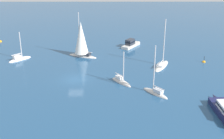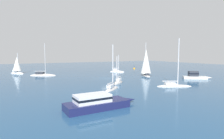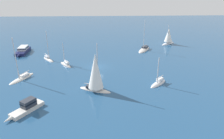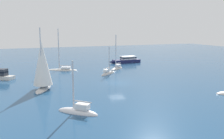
# 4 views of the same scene
# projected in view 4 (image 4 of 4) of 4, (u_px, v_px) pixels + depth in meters

# --- Properties ---
(ground_plane) EXTENTS (160.00, 160.00, 0.00)m
(ground_plane) POSITION_uv_depth(u_px,v_px,m) (117.00, 83.00, 40.55)
(ground_plane) COLOR navy
(sloop) EXTENTS (4.43, 3.89, 7.86)m
(sloop) POSITION_uv_depth(u_px,v_px,m) (117.00, 68.00, 54.08)
(sloop) COLOR silver
(sloop) RESTS_ON ground
(yacht) EXTENTS (6.37, 4.16, 9.07)m
(yacht) POSITION_uv_depth(u_px,v_px,m) (63.00, 69.00, 52.35)
(yacht) COLOR silver
(yacht) RESTS_ON ground
(launch) EXTENTS (8.73, 2.86, 1.66)m
(launch) POSITION_uv_depth(u_px,v_px,m) (126.00, 60.00, 64.00)
(launch) COLOR #191E4C
(launch) RESTS_ON ground
(sailboat) EXTENTS (3.74, 6.21, 9.28)m
(sailboat) POSITION_uv_depth(u_px,v_px,m) (42.00, 66.00, 35.75)
(sailboat) COLOR silver
(sailboat) RESTS_ON ground
(sloop_1) EXTENTS (4.15, 3.59, 5.97)m
(sloop_1) POSITION_uv_depth(u_px,v_px,m) (108.00, 73.00, 48.00)
(sloop_1) COLOR silver
(sloop_1) RESTS_ON ground
(sloop_2) EXTENTS (4.27, 4.29, 6.03)m
(sloop_2) POSITION_uv_depth(u_px,v_px,m) (78.00, 111.00, 26.07)
(sloop_2) COLOR white
(sloop_2) RESTS_ON ground
(mooring_buoy) EXTENTS (0.65, 0.65, 1.53)m
(mooring_buoy) POSITION_uv_depth(u_px,v_px,m) (47.00, 65.00, 59.34)
(mooring_buoy) COLOR orange
(mooring_buoy) RESTS_ON ground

